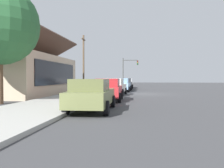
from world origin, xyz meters
The scene contains 12 objects.
ground_plane centered at (0.00, 0.00, 0.00)m, with size 120.00×120.00×0.00m, color #424244.
sidewalk_curb centered at (0.00, 5.60, 0.08)m, with size 60.00×4.20×0.16m, color #B2AFA8.
car_olive centered at (-13.01, 2.73, 0.82)m, with size 4.89×2.11×1.59m.
car_cherry centered at (-7.66, 2.63, 0.81)m, with size 4.38×2.03×1.59m.
car_ivory centered at (-2.11, 2.82, 0.81)m, with size 4.39×2.15×1.59m.
car_skyblue centered at (3.87, 2.63, 0.82)m, with size 4.61×2.11×1.59m.
car_charcoal centered at (9.12, 2.61, 0.82)m, with size 4.89×2.09×1.59m.
car_silver centered at (14.68, 2.65, 0.81)m, with size 4.63×2.12×1.59m.
storefront_building centered at (-2.47, 11.98, 2.01)m, with size 13.12×7.71×5.83m.
traffic_light_main centered at (18.48, 2.54, 3.49)m, with size 0.37×2.79×5.20m.
utility_pole_wooden centered at (7.57, 8.20, 3.93)m, with size 1.80×0.24×7.50m.
fire_hydrant_red centered at (12.25, 4.20, 0.50)m, with size 0.22×0.22×0.71m.
Camera 1 is at (-24.65, 0.27, 1.65)m, focal length 38.49 mm.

